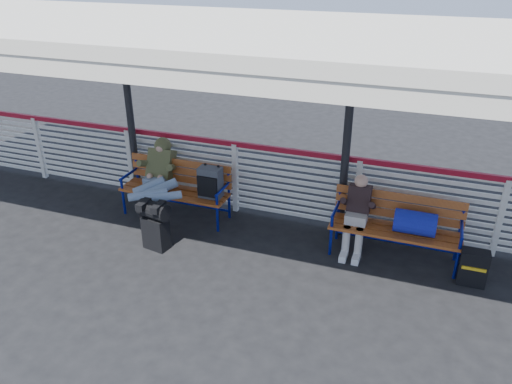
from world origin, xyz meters
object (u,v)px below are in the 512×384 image
at_px(bench_right, 405,222).
at_px(suitcase_side, 473,268).
at_px(bench_left, 189,183).
at_px(traveler_man, 157,184).
at_px(luggage_stack, 155,223).
at_px(companion_person, 357,214).

xyz_separation_m(bench_right, suitcase_side, (0.93, -0.31, -0.34)).
distance_m(bench_right, suitcase_side, 1.04).
height_order(bench_left, traveler_man, traveler_man).
bearing_deg(traveler_man, luggage_stack, -63.30).
bearing_deg(bench_right, traveler_man, -175.87).
xyz_separation_m(luggage_stack, bench_left, (0.04, 1.03, 0.20)).
bearing_deg(bench_left, companion_person, -1.69).
relative_size(luggage_stack, suitcase_side, 1.53).
xyz_separation_m(luggage_stack, traveler_man, (-0.35, 0.69, 0.27)).
bearing_deg(traveler_man, suitcase_side, -0.45).
xyz_separation_m(traveler_man, companion_person, (3.09, 0.26, -0.08)).
xyz_separation_m(bench_left, bench_right, (3.38, -0.07, -0.02)).
distance_m(bench_right, companion_person, 0.67).
xyz_separation_m(luggage_stack, bench_right, (3.41, 0.96, 0.18)).
bearing_deg(companion_person, bench_right, 0.94).
distance_m(luggage_stack, companion_person, 2.91).
bearing_deg(bench_left, bench_right, -1.17).
distance_m(traveler_man, suitcase_side, 4.71).
height_order(bench_left, companion_person, companion_person).
height_order(traveler_man, companion_person, traveler_man).
bearing_deg(companion_person, luggage_stack, -160.98).
relative_size(traveler_man, suitcase_side, 3.31).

